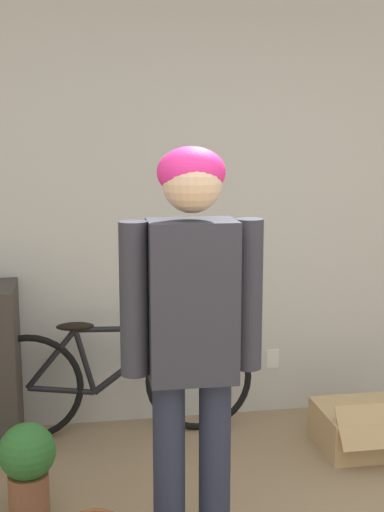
% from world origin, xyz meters
% --- Properties ---
extents(wall_back, '(8.00, 0.07, 2.60)m').
position_xyz_m(wall_back, '(0.00, 2.65, 1.30)').
color(wall_back, silver).
rests_on(wall_back, ground_plane).
extents(person, '(0.56, 0.25, 1.76)m').
position_xyz_m(person, '(-0.26, 1.02, 1.08)').
color(person, '#23283D').
rests_on(person, ground_plane).
extents(bicycle, '(1.66, 0.46, 0.72)m').
position_xyz_m(bicycle, '(-0.48, 2.41, 0.35)').
color(bicycle, black).
rests_on(bicycle, ground_plane).
extents(cardboard_box, '(0.56, 0.54, 0.33)m').
position_xyz_m(cardboard_box, '(0.94, 2.00, 0.12)').
color(cardboard_box, tan).
rests_on(cardboard_box, ground_plane).
extents(potted_plant, '(0.27, 0.27, 0.46)m').
position_xyz_m(potted_plant, '(-0.95, 1.58, 0.26)').
color(potted_plant, brown).
rests_on(potted_plant, ground_plane).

